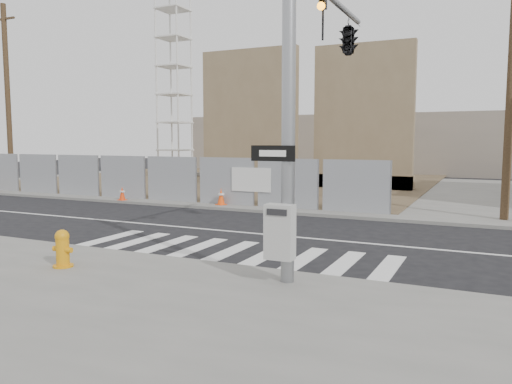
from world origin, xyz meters
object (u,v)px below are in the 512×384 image
at_px(signal_pole, 332,58).
at_px(traffic_cone_c, 221,197).
at_px(fire_hydrant, 63,248).
at_px(traffic_cone_d, 274,197).
at_px(crane_tower, 174,54).
at_px(traffic_cone_b, 122,194).

bearing_deg(signal_pole, traffic_cone_c, 135.11).
relative_size(fire_hydrant, traffic_cone_d, 1.11).
bearing_deg(signal_pole, fire_hydrant, -141.94).
height_order(fire_hydrant, traffic_cone_d, fire_hydrant).
xyz_separation_m(fire_hydrant, traffic_cone_c, (-1.96, 10.56, -0.06)).
xyz_separation_m(signal_pole, traffic_cone_d, (-4.65, 7.41, -4.30)).
height_order(crane_tower, fire_hydrant, crane_tower).
bearing_deg(traffic_cone_b, signal_pole, -28.19).
bearing_deg(signal_pole, traffic_cone_b, 151.81).
bearing_deg(traffic_cone_c, crane_tower, 131.07).
bearing_deg(traffic_cone_d, signal_pole, -57.92).
bearing_deg(crane_tower, fire_hydrant, -60.99).
height_order(crane_tower, traffic_cone_d, crane_tower).
distance_m(signal_pole, traffic_cone_d, 9.75).
bearing_deg(crane_tower, traffic_cone_d, -42.15).
relative_size(crane_tower, fire_hydrant, 22.10).
relative_size(traffic_cone_b, traffic_cone_d, 0.85).
xyz_separation_m(crane_tower, traffic_cone_b, (5.81, -12.78, -8.60)).
relative_size(crane_tower, traffic_cone_b, 28.90).
xyz_separation_m(crane_tower, traffic_cone_d, (12.85, -11.63, -8.54)).
distance_m(signal_pole, traffic_cone_b, 13.96).
height_order(signal_pole, crane_tower, crane_tower).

